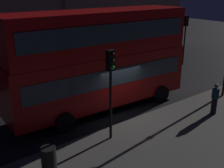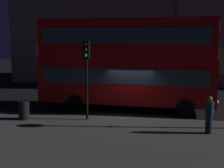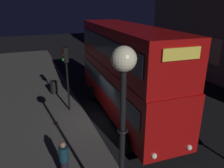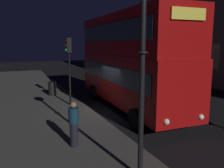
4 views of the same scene
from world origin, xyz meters
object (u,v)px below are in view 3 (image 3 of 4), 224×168
object	(u,v)px
street_lamp	(123,98)
litter_bin	(54,87)
pedestrian	(64,161)
traffic_light_near_kerb	(66,66)
double_decker_bus	(125,68)

from	to	relation	value
street_lamp	litter_bin	xyz separation A→B (m)	(-11.69, -0.29, -3.83)
pedestrian	litter_bin	world-z (taller)	pedestrian
litter_bin	traffic_light_near_kerb	bearing A→B (deg)	8.50
street_lamp	litter_bin	world-z (taller)	street_lamp
street_lamp	double_decker_bus	bearing A→B (deg)	154.52
double_decker_bus	litter_bin	bearing A→B (deg)	-140.99
traffic_light_near_kerb	street_lamp	bearing A→B (deg)	1.63
double_decker_bus	street_lamp	xyz separation A→B (m)	(6.87, -3.27, 1.46)
pedestrian	litter_bin	size ratio (longest dim) A/B	1.72
double_decker_bus	street_lamp	size ratio (longest dim) A/B	1.87
double_decker_bus	pedestrian	xyz separation A→B (m)	(4.18, -4.41, -2.01)
traffic_light_near_kerb	street_lamp	xyz separation A→B (m)	(8.49, -0.18, 1.46)
traffic_light_near_kerb	litter_bin	distance (m)	4.01
traffic_light_near_kerb	street_lamp	distance (m)	8.61
street_lamp	pedestrian	world-z (taller)	street_lamp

